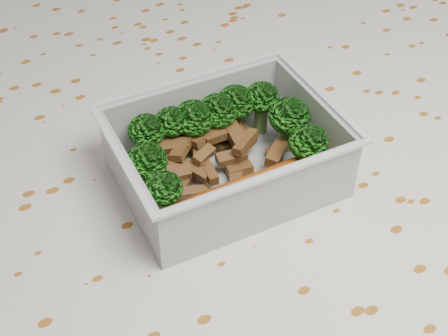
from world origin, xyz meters
TOP-DOWN VIEW (x-y plane):
  - dining_table at (0.00, 0.00)m, footprint 1.40×0.90m
  - tablecloth at (0.00, 0.00)m, footprint 1.46×0.96m
  - lunch_container at (-0.00, 0.02)m, footprint 0.17×0.13m
  - broccoli_florets at (0.00, 0.04)m, footprint 0.15×0.10m
  - meat_pile at (-0.00, 0.03)m, footprint 0.11×0.06m
  - sausage at (0.00, -0.01)m, footprint 0.14×0.03m

SIDE VIEW (x-z plane):
  - dining_table at x=0.00m, z-range 0.29..1.04m
  - tablecloth at x=0.00m, z-range 0.62..0.81m
  - sausage at x=0.00m, z-range 0.76..0.78m
  - meat_pile at x=0.00m, z-range 0.76..0.79m
  - lunch_container at x=0.00m, z-range 0.75..0.80m
  - broccoli_florets at x=0.00m, z-range 0.77..0.81m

